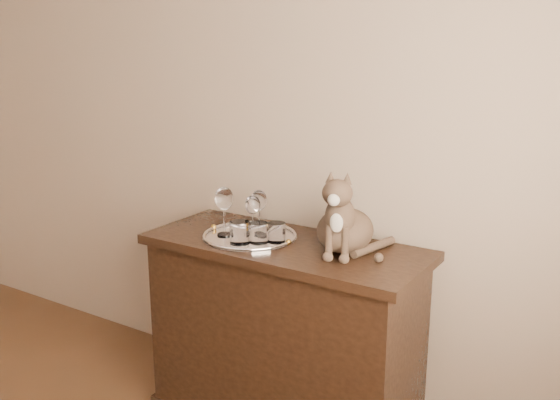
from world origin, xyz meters
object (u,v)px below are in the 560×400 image
at_px(wine_glass_c, 224,211).
at_px(tumbler_a, 259,233).
at_px(tray, 250,237).
at_px(tumbler_b, 240,232).
at_px(cat, 346,209).
at_px(tumbler_c, 277,232).
at_px(wine_glass_d, 253,215).
at_px(wine_glass_b, 259,211).
at_px(sideboard, 284,336).

bearing_deg(wine_glass_c, tumbler_a, -2.69).
xyz_separation_m(tray, tumbler_b, (0.02, -0.10, 0.05)).
bearing_deg(cat, tumbler_a, -172.05).
bearing_deg(tumbler_c, tumbler_b, -140.77).
distance_m(wine_glass_d, cat, 0.43).
xyz_separation_m(tumbler_a, tumbler_c, (0.06, 0.05, -0.00)).
height_order(tray, wine_glass_b, wine_glass_b).
bearing_deg(sideboard, wine_glass_c, -165.02).
distance_m(tray, tumbler_c, 0.14).
bearing_deg(wine_glass_d, wine_glass_c, -145.47).
distance_m(sideboard, cat, 0.65).
height_order(tumbler_b, tumbler_c, tumbler_b).
relative_size(tumbler_b, tumbler_c, 1.14).
bearing_deg(tumbler_a, cat, 20.03).
relative_size(wine_glass_c, tumbler_a, 2.48).
bearing_deg(wine_glass_b, wine_glass_c, -133.81).
xyz_separation_m(wine_glass_b, wine_glass_d, (-0.00, -0.04, -0.01)).
bearing_deg(tumbler_a, wine_glass_c, 177.31).
distance_m(sideboard, tumbler_c, 0.48).
relative_size(tumbler_b, cat, 0.27).
height_order(tray, cat, cat).
distance_m(tray, cat, 0.45).
relative_size(tray, tumbler_a, 4.67).
bearing_deg(wine_glass_c, wine_glass_d, 34.53).
relative_size(wine_glass_d, tumbler_c, 2.11).
height_order(wine_glass_d, tumbler_b, wine_glass_d).
bearing_deg(tumbler_b, wine_glass_c, 154.94).
bearing_deg(tumbler_b, tumbler_c, 39.23).
bearing_deg(wine_glass_d, tumbler_b, -79.90).
height_order(wine_glass_b, cat, cat).
relative_size(sideboard, tumbler_b, 12.76).
height_order(wine_glass_b, tumbler_b, wine_glass_b).
bearing_deg(wine_glass_b, tumbler_b, -83.85).
distance_m(sideboard, tray, 0.46).
height_order(sideboard, tray, tray).
bearing_deg(tumbler_a, tumbler_c, 40.40).
bearing_deg(tray, wine_glass_d, 95.55).
distance_m(tray, tumbler_b, 0.11).
bearing_deg(tray, cat, 9.93).
bearing_deg(sideboard, tumbler_a, -134.28).
relative_size(wine_glass_b, wine_glass_c, 0.90).
distance_m(tumbler_a, tumbler_b, 0.08).
distance_m(wine_glass_b, wine_glass_d, 0.04).
distance_m(wine_glass_b, tumbler_c, 0.16).
bearing_deg(sideboard, tumbler_c, -123.53).
relative_size(wine_glass_b, wine_glass_d, 1.09).
bearing_deg(cat, tumbler_b, -168.81).
xyz_separation_m(wine_glass_c, wine_glass_d, (0.10, 0.07, -0.02)).
height_order(wine_glass_b, wine_glass_d, wine_glass_b).
distance_m(tray, wine_glass_c, 0.16).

